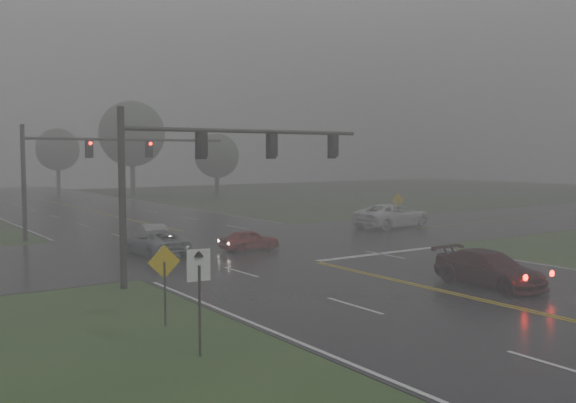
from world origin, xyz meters
TOP-DOWN VIEW (x-y plane):
  - main_road at (0.00, 20.00)m, footprint 18.00×160.00m
  - cross_street at (0.00, 22.00)m, footprint 120.00×14.00m
  - stop_bar at (4.50, 14.40)m, footprint 8.50×0.50m
  - sedan_maroon at (2.32, 5.47)m, footprint 2.25×5.08m
  - sedan_red at (-0.62, 19.64)m, footprint 3.52×1.58m
  - sedan_silver at (-4.23, 25.15)m, footprint 1.94×3.96m
  - car_grey at (-5.73, 21.19)m, footprint 2.54×4.94m
  - pickup_white at (14.06, 23.33)m, footprint 6.50×3.33m
  - signal_gantry_near at (-6.49, 13.68)m, footprint 12.25×0.32m
  - signal_gantry_far at (-5.79, 30.99)m, footprint 14.09×0.37m
  - sign_diamond_west at (-11.16, 7.41)m, footprint 1.08×0.11m
  - sign_arrow_white at (-11.65, 4.02)m, footprint 0.65×0.13m
  - sign_diamond_east at (14.58, 23.30)m, footprint 1.06×0.25m
  - tree_ne_a at (10.75, 67.11)m, footprint 8.31×8.31m
  - tree_e_near at (18.14, 58.33)m, footprint 5.44×5.44m
  - tree_n_far at (7.02, 87.82)m, footprint 6.36×6.36m

SIDE VIEW (x-z plane):
  - main_road at x=0.00m, z-range -0.01..0.01m
  - cross_street at x=0.00m, z-range -0.01..0.01m
  - stop_bar at x=4.50m, z-range 0.00..0.00m
  - sedan_maroon at x=2.32m, z-range -0.72..0.72m
  - sedan_red at x=-0.62m, z-range -0.59..0.59m
  - sedan_silver at x=-4.23m, z-range -0.63..0.63m
  - car_grey at x=-5.73m, z-range -0.67..0.67m
  - pickup_white at x=14.06m, z-range -0.88..0.88m
  - sign_diamond_east at x=14.58m, z-range 0.45..3.03m
  - sign_diamond_west at x=-11.16m, z-range 0.45..3.04m
  - sign_arrow_white at x=-11.65m, z-range 0.58..3.49m
  - signal_gantry_near at x=-6.49m, z-range 1.46..8.81m
  - signal_gantry_far at x=-5.79m, z-range 1.51..8.83m
  - tree_e_near at x=18.14m, z-range 1.26..9.25m
  - tree_n_far at x=7.02m, z-range 1.47..10.81m
  - tree_ne_a at x=10.75m, z-range 1.93..14.13m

